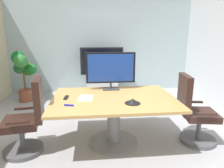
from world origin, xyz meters
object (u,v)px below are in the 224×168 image
at_px(conference_phone, 133,101).
at_px(wall_display_unit, 102,78).
at_px(office_chair_left, 28,122).
at_px(remote_control, 66,97).
at_px(conference_table, 114,109).
at_px(potted_plant, 24,71).
at_px(tv_monitor, 111,69).
at_px(office_chair_right, 194,115).

bearing_deg(conference_phone, wall_display_unit, 94.82).
height_order(office_chair_left, remote_control, office_chair_left).
distance_m(conference_table, wall_display_unit, 2.79).
bearing_deg(potted_plant, office_chair_left, -72.58).
xyz_separation_m(office_chair_left, conference_phone, (1.48, -0.17, 0.32)).
bearing_deg(conference_phone, remote_control, 160.30).
xyz_separation_m(tv_monitor, conference_phone, (0.23, -0.76, -0.33)).
bearing_deg(wall_display_unit, potted_plant, -164.78).
xyz_separation_m(office_chair_right, remote_control, (-1.97, 0.15, 0.30)).
relative_size(office_chair_right, tv_monitor, 1.30).
bearing_deg(potted_plant, remote_control, -59.79).
distance_m(office_chair_left, wall_display_unit, 3.15).
bearing_deg(conference_table, office_chair_left, -174.75).
distance_m(wall_display_unit, conference_phone, 3.10).
bearing_deg(conference_table, potted_plant, 131.49).
bearing_deg(conference_phone, office_chair_right, 10.38).
height_order(wall_display_unit, remote_control, wall_display_unit).
bearing_deg(tv_monitor, potted_plant, 138.31).
relative_size(office_chair_left, remote_control, 6.41).
relative_size(wall_display_unit, conference_phone, 5.95).
height_order(conference_table, office_chair_left, office_chair_left).
xyz_separation_m(office_chair_left, potted_plant, (-0.74, 2.37, 0.32)).
relative_size(conference_table, office_chair_left, 1.69).
height_order(conference_table, remote_control, remote_control).
height_order(wall_display_unit, potted_plant, wall_display_unit).
distance_m(potted_plant, conference_phone, 3.38).
bearing_deg(office_chair_left, remote_control, 99.54).
bearing_deg(office_chair_right, office_chair_left, 99.29).
bearing_deg(remote_control, conference_phone, -14.85).
xyz_separation_m(office_chair_left, office_chair_right, (2.50, 0.02, 0.00)).
distance_m(office_chair_right, conference_phone, 1.09).
bearing_deg(conference_phone, office_chair_left, 173.50).
bearing_deg(office_chair_left, tv_monitor, 107.33).
height_order(tv_monitor, wall_display_unit, tv_monitor).
distance_m(office_chair_right, wall_display_unit, 3.16).
relative_size(office_chair_left, potted_plant, 0.85).
height_order(office_chair_right, wall_display_unit, wall_display_unit).
xyz_separation_m(office_chair_right, wall_display_unit, (-1.28, 2.89, -0.01)).
xyz_separation_m(wall_display_unit, conference_phone, (0.26, -3.08, 0.34)).
height_order(office_chair_right, conference_phone, office_chair_right).
height_order(wall_display_unit, conference_phone, wall_display_unit).
height_order(conference_phone, remote_control, conference_phone).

